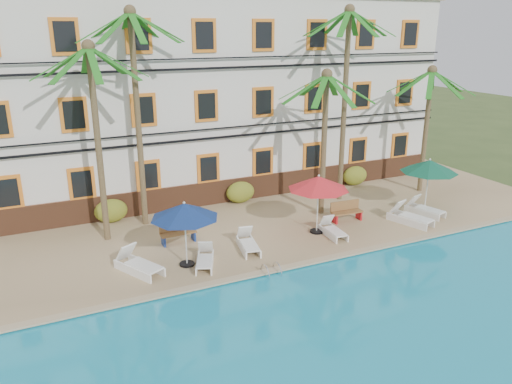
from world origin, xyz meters
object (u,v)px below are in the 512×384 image
lounger_a (138,264)px  bench_left (178,232)px  palm_b (136,92)px  lounger_f (424,209)px  lounger_d (332,230)px  lounger_e (409,217)px  palm_a (95,117)px  palm_e (428,111)px  palm_d (346,81)px  bench_right (346,211)px  umbrella_green (429,166)px  lounger_c (248,243)px  palm_c (325,121)px  lounger_b (205,259)px  umbrella_red (318,183)px  pool_ladder (271,273)px  umbrella_blue (184,211)px

lounger_a → bench_left: (2.09, 1.99, 0.16)m
palm_b → lounger_f: bearing=-19.8°
lounger_d → lounger_e: size_ratio=0.79×
palm_a → palm_e: 16.73m
palm_a → lounger_a: bearing=-81.3°
palm_d → bench_right: size_ratio=6.30×
lounger_f → bench_left: bearing=171.0°
umbrella_green → lounger_c: size_ratio=1.43×
palm_c → palm_e: (6.79, 0.68, -0.06)m
palm_a → lounger_c: (4.99, -3.48, -4.95)m
palm_c → lounger_b: palm_c is taller
umbrella_red → lounger_c: 4.00m
lounger_b → lounger_f: (11.34, 0.67, 0.03)m
palm_b → pool_ladder: palm_b is taller
lounger_b → bench_left: 2.53m
palm_a → palm_d: palm_d is taller
lounger_f → pool_ladder: 9.62m
umbrella_green → umbrella_blue: bearing=-177.1°
palm_e → pool_ladder: palm_e is taller
umbrella_red → lounger_d: umbrella_red is taller
palm_a → umbrella_red: palm_a is taller
palm_d → lounger_a: (-11.37, -3.82, -5.73)m
lounger_c → lounger_b: bearing=-163.7°
palm_c → lounger_a: bearing=-165.5°
lounger_d → pool_ladder: size_ratio=2.31×
lounger_f → lounger_a: bearing=-179.4°
palm_b → lounger_e: size_ratio=4.31×
lounger_d → palm_b: bearing=145.8°
lounger_d → pool_ladder: bearing=-153.3°
umbrella_red → palm_a: bearing=159.7°
palm_c → palm_a: bearing=173.5°
bench_right → pool_ladder: size_ratio=2.05×
bench_right → bench_left: bearing=173.4°
umbrella_green → lounger_c: bearing=-178.0°
lounger_c → pool_ladder: bearing=-91.4°
lounger_b → palm_a: bearing=125.8°
palm_b → palm_a: bearing=-150.6°
bench_left → bench_right: same height
palm_c → pool_ladder: size_ratio=9.18×
umbrella_green → lounger_e: umbrella_green is taller
palm_e → lounger_d: 9.44m
umbrella_green → lounger_a: size_ratio=1.25×
palm_a → palm_e: palm_a is taller
lounger_d → palm_a: bearing=157.3°
umbrella_blue → lounger_f: size_ratio=1.28×
lounger_b → pool_ladder: lounger_b is taller
lounger_b → bench_right: bearing=12.1°
lounger_a → lounger_f: size_ratio=1.08×
palm_e → bench_right: (-6.28, -2.03, -3.93)m
palm_c → bench_left: palm_c is taller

